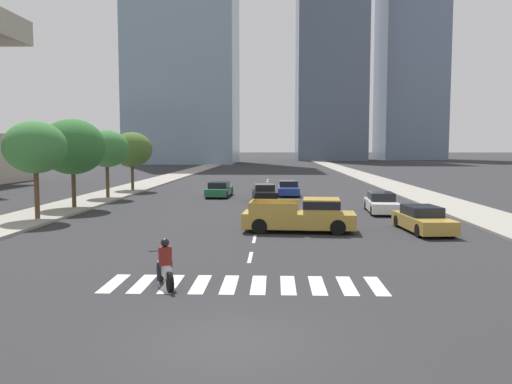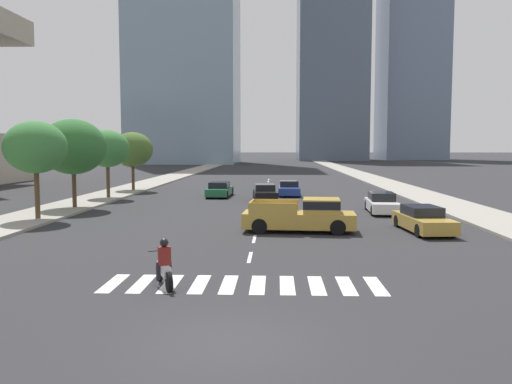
{
  "view_description": "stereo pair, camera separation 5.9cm",
  "coord_description": "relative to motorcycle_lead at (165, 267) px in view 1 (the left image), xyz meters",
  "views": [
    {
      "loc": [
        0.95,
        -10.94,
        4.22
      ],
      "look_at": [
        0.0,
        14.78,
        2.0
      ],
      "focal_mm": 36.67,
      "sensor_mm": 36.0,
      "label": 1
    },
    {
      "loc": [
        1.01,
        -10.94,
        4.22
      ],
      "look_at": [
        0.0,
        14.78,
        2.0
      ],
      "focal_mm": 36.67,
      "sensor_mm": 36.0,
      "label": 2
    }
  ],
  "objects": [
    {
      "name": "sidewalk_east",
      "position": [
        15.88,
        25.49,
        -0.51
      ],
      "size": [
        4.0,
        260.0,
        0.15
      ],
      "primitive_type": "cube",
      "color": "gray",
      "rests_on": "ground"
    },
    {
      "name": "motorcycle_lead",
      "position": [
        0.0,
        0.0,
        0.0
      ],
      "size": [
        1.07,
        1.93,
        1.49
      ],
      "rotation": [
        0.0,
        0.0,
        1.98
      ],
      "color": "black",
      "rests_on": "ground"
    },
    {
      "name": "sidewalk_west",
      "position": [
        -11.1,
        25.49,
        -0.51
      ],
      "size": [
        4.0,
        260.0,
        0.15
      ],
      "primitive_type": "cube",
      "color": "gray",
      "rests_on": "ground"
    },
    {
      "name": "sedan_blue_0",
      "position": [
        4.5,
        30.01,
        0.01
      ],
      "size": [
        1.85,
        4.45,
        1.28
      ],
      "rotation": [
        0.0,
        0.0,
        -1.57
      ],
      "color": "navy",
      "rests_on": "ground"
    },
    {
      "name": "sedan_black_4",
      "position": [
        2.51,
        25.1,
        0.03
      ],
      "size": [
        2.08,
        4.61,
        1.33
      ],
      "rotation": [
        0.0,
        0.0,
        -1.49
      ],
      "color": "black",
      "rests_on": "ground"
    },
    {
      "name": "pickup_truck",
      "position": [
        4.8,
        10.45,
        0.23
      ],
      "size": [
        5.67,
        2.4,
        1.67
      ],
      "rotation": [
        0.0,
        0.0,
        -0.07
      ],
      "color": "#B28E38",
      "rests_on": "ground"
    },
    {
      "name": "ground_plane",
      "position": [
        2.39,
        -4.51,
        -0.58
      ],
      "size": [
        800.0,
        800.0,
        0.0
      ],
      "primitive_type": "plane",
      "color": "#28282B"
    },
    {
      "name": "office_tower_center_skyline",
      "position": [
        20.67,
        155.37,
        38.45
      ],
      "size": [
        20.92,
        27.67,
        79.12
      ],
      "color": "slate",
      "rests_on": "ground"
    },
    {
      "name": "office_tower_right_skyline",
      "position": [
        48.9,
        166.18,
        39.49
      ],
      "size": [
        20.1,
        23.25,
        87.83
      ],
      "color": "slate",
      "rests_on": "ground"
    },
    {
      "name": "street_tree_fourth",
      "position": [
        -10.3,
        33.89,
        3.4
      ],
      "size": [
        3.85,
        3.85,
        5.48
      ],
      "color": "#4C3823",
      "rests_on": "sidewalk_west"
    },
    {
      "name": "office_tower_left_skyline",
      "position": [
        -20.08,
        120.08,
        40.14
      ],
      "size": [
        26.65,
        25.02,
        82.51
      ],
      "color": "#7A93A8",
      "rests_on": "ground"
    },
    {
      "name": "sedan_gold_3",
      "position": [
        10.72,
        10.68,
        0.01
      ],
      "size": [
        2.14,
        4.8,
        1.28
      ],
      "rotation": [
        0.0,
        0.0,
        -1.49
      ],
      "color": "#B28E38",
      "rests_on": "ground"
    },
    {
      "name": "crosswalk_near",
      "position": [
        2.39,
        0.28,
        -0.58
      ],
      "size": [
        8.55,
        2.23,
        0.01
      ],
      "color": "silver",
      "rests_on": "ground"
    },
    {
      "name": "street_tree_nearest",
      "position": [
        -10.3,
        13.81,
        3.61
      ],
      "size": [
        3.51,
        3.51,
        5.55
      ],
      "color": "#4C3823",
      "rests_on": "sidewalk_west"
    },
    {
      "name": "lane_divider_center",
      "position": [
        2.39,
        28.28,
        -0.58
      ],
      "size": [
        0.14,
        50.0,
        0.01
      ],
      "color": "silver",
      "rests_on": "ground"
    },
    {
      "name": "street_tree_third",
      "position": [
        -10.3,
        26.45,
        3.49
      ],
      "size": [
        3.55,
        3.55,
        5.45
      ],
      "color": "#4C3823",
      "rests_on": "sidewalk_west"
    },
    {
      "name": "sedan_green_1",
      "position": [
        -1.42,
        28.69,
        -0.0
      ],
      "size": [
        1.99,
        4.84,
        1.26
      ],
      "rotation": [
        0.0,
        0.0,
        1.53
      ],
      "color": "#1E6038",
      "rests_on": "ground"
    },
    {
      "name": "street_tree_second",
      "position": [
        -10.3,
        19.3,
        3.64
      ],
      "size": [
        4.37,
        4.37,
        5.94
      ],
      "color": "#4C3823",
      "rests_on": "sidewalk_west"
    },
    {
      "name": "sedan_white_2",
      "position": [
        10.2,
        18.32,
        0.01
      ],
      "size": [
        1.97,
        4.82,
        1.3
      ],
      "rotation": [
        0.0,
        0.0,
        -1.62
      ],
      "color": "silver",
      "rests_on": "ground"
    }
  ]
}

